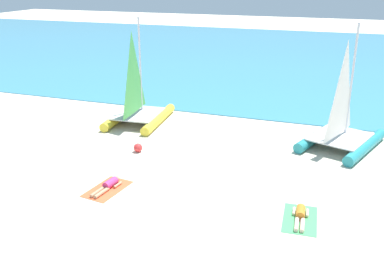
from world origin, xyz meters
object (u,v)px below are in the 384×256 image
at_px(sailboat_yellow, 138,108).
at_px(beach_ball, 138,148).
at_px(sailboat_teal, 341,130).
at_px(sunbather_left, 108,185).
at_px(towel_right, 300,219).
at_px(towel_left, 107,189).
at_px(sunbather_right, 300,215).

relative_size(sailboat_yellow, beach_ball, 13.86).
relative_size(sailboat_teal, beach_ball, 14.10).
distance_m(sunbather_left, towel_right, 7.10).
relative_size(towel_left, beach_ball, 4.74).
relative_size(sailboat_yellow, towel_right, 2.92).
bearing_deg(towel_left, towel_right, 1.85).
distance_m(sunbather_left, sunbather_right, 7.09).
height_order(towel_left, towel_right, same).
xyz_separation_m(sunbather_left, beach_ball, (-0.50, 3.59, 0.07)).
relative_size(sailboat_yellow, sunbather_left, 3.54).
bearing_deg(towel_right, sailboat_yellow, 142.53).
height_order(sailboat_yellow, towel_right, sailboat_yellow).
bearing_deg(sailboat_yellow, beach_ball, -68.64).
distance_m(sailboat_yellow, sunbather_right, 11.81).
bearing_deg(beach_ball, sailboat_yellow, 115.47).
xyz_separation_m(sailboat_yellow, towel_left, (2.29, -7.43, -0.82)).
bearing_deg(towel_left, beach_ball, 97.70).
xyz_separation_m(towel_left, sunbather_right, (7.10, 0.30, 0.13)).
bearing_deg(beach_ball, towel_right, -24.28).
bearing_deg(sunbather_left, sunbather_right, 9.65).
relative_size(sailboat_yellow, towel_left, 2.92).
bearing_deg(towel_right, sailboat_teal, 81.57).
height_order(sailboat_teal, beach_ball, sailboat_teal).
relative_size(sailboat_teal, towel_left, 2.97).
bearing_deg(sunbather_left, beach_ball, 105.79).
distance_m(towel_left, sunbather_left, 0.14).
bearing_deg(towel_right, towel_left, -178.15).
bearing_deg(towel_left, sunbather_right, 2.38).
bearing_deg(beach_ball, sunbather_left, -82.01).
distance_m(sailboat_teal, towel_left, 11.00).
bearing_deg(beach_ball, sailboat_teal, 23.05).
bearing_deg(sunbather_right, sunbather_left, 178.27).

